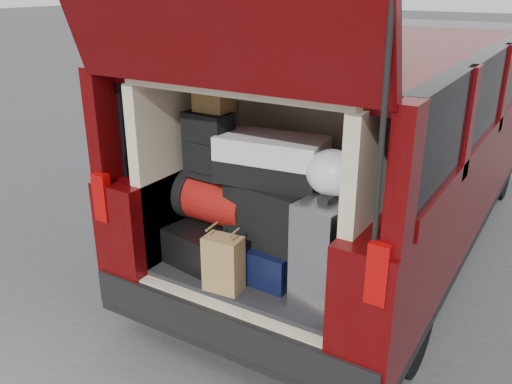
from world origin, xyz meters
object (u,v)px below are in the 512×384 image
navy_hardshell (274,254)px  twotone_duffel (272,160)px  red_duffel (218,199)px  backpack (209,145)px  black_hardshell (217,240)px  silver_roller (329,251)px  kraft_bag (223,264)px  black_soft_case (271,213)px

navy_hardshell → twotone_duffel: 0.61m
red_duffel → backpack: size_ratio=1.22×
black_hardshell → red_duffel: bearing=104.1°
navy_hardshell → silver_roller: 0.48m
black_hardshell → navy_hardshell: size_ratio=1.16×
kraft_bag → twotone_duffel: bearing=68.1°
kraft_bag → black_soft_case: size_ratio=0.67×
silver_roller → twotone_duffel: size_ratio=0.99×
navy_hardshell → black_soft_case: bearing=-106.1°
black_hardshell → twotone_duffel: size_ratio=0.94×
silver_roller → black_hardshell: bearing=-177.5°
black_soft_case → twotone_duffel: 0.32m
black_hardshell → backpack: 0.64m
silver_roller → kraft_bag: silver_roller is taller
navy_hardshell → red_duffel: red_duffel is taller
red_duffel → backpack: backpack is taller
kraft_bag → red_duffel: (-0.27, 0.34, 0.22)m
red_duffel → twotone_duffel: 0.50m
black_hardshell → silver_roller: size_ratio=0.95×
black_hardshell → black_soft_case: 0.49m
silver_roller → twotone_duffel: twotone_duffel is taller
twotone_duffel → black_hardshell: bearing=179.1°
navy_hardshell → twotone_duffel: twotone_duffel is taller
black_hardshell → black_soft_case: size_ratio=1.16×
silver_roller → kraft_bag: (-0.56, -0.22, -0.14)m
black_soft_case → twotone_duffel: size_ratio=0.81×
red_duffel → black_soft_case: 0.40m
silver_roller → backpack: (-0.86, 0.08, 0.45)m
silver_roller → kraft_bag: size_ratio=1.83×
kraft_bag → black_soft_case: black_soft_case is taller
red_duffel → backpack: bearing=-123.9°
backpack → twotone_duffel: (0.41, 0.05, -0.04)m
black_soft_case → twotone_duffel: twotone_duffel is taller
silver_roller → black_soft_case: silver_roller is taller
backpack → twotone_duffel: backpack is taller
kraft_bag → backpack: bearing=130.4°
black_hardshell → red_duffel: (-0.00, 0.02, 0.28)m
navy_hardshell → red_duffel: bearing=-176.9°
silver_roller → black_soft_case: 0.45m
twotone_duffel → silver_roller: bearing=-23.6°
navy_hardshell → kraft_bag: size_ratio=1.49×
navy_hardshell → black_soft_case: black_soft_case is taller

